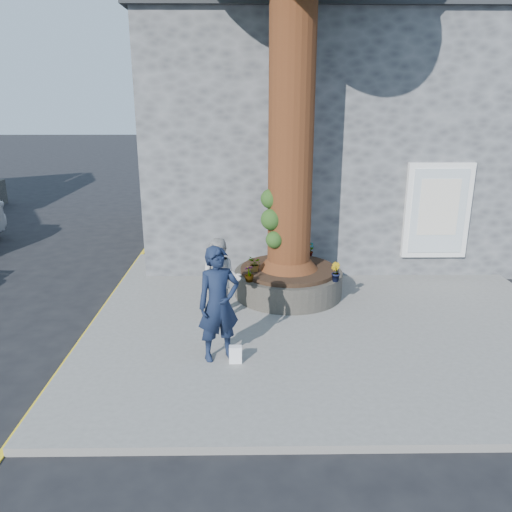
{
  "coord_description": "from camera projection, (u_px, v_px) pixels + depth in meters",
  "views": [
    {
      "loc": [
        -0.04,
        -8.06,
        4.09
      ],
      "look_at": [
        0.1,
        1.13,
        1.25
      ],
      "focal_mm": 35.0,
      "sensor_mm": 36.0,
      "label": 1
    }
  ],
  "objects": [
    {
      "name": "ground",
      "position": [
        252.0,
        341.0,
        8.91
      ],
      "size": [
        120.0,
        120.0,
        0.0
      ],
      "primitive_type": "plane",
      "color": "black",
      "rests_on": "ground"
    },
    {
      "name": "shopping_bag",
      "position": [
        235.0,
        354.0,
        7.91
      ],
      "size": [
        0.2,
        0.12,
        0.28
      ],
      "primitive_type": "cube",
      "rotation": [
        0.0,
        0.0,
        0.02
      ],
      "color": "white",
      "rests_on": "pavement"
    },
    {
      "name": "man",
      "position": [
        219.0,
        304.0,
        7.83
      ],
      "size": [
        0.8,
        0.67,
        1.87
      ],
      "primitive_type": "imported",
      "rotation": [
        0.0,
        0.0,
        0.38
      ],
      "color": "#121B32",
      "rests_on": "pavement"
    },
    {
      "name": "plant_c",
      "position": [
        249.0,
        274.0,
        9.75
      ],
      "size": [
        0.24,
        0.24,
        0.33
      ],
      "primitive_type": "imported",
      "rotation": [
        0.0,
        0.0,
        3.52
      ],
      "color": "gray",
      "rests_on": "planter"
    },
    {
      "name": "planter",
      "position": [
        288.0,
        281.0,
        10.71
      ],
      "size": [
        2.3,
        2.3,
        0.6
      ],
      "color": "black",
      "rests_on": "pavement"
    },
    {
      "name": "stone_shop",
      "position": [
        334.0,
        135.0,
        14.89
      ],
      "size": [
        10.3,
        8.3,
        6.3
      ],
      "color": "#47494C",
      "rests_on": "ground"
    },
    {
      "name": "plant_d",
      "position": [
        255.0,
        264.0,
        10.32
      ],
      "size": [
        0.38,
        0.39,
        0.33
      ],
      "primitive_type": "imported",
      "rotation": [
        0.0,
        0.0,
        5.21
      ],
      "color": "gray",
      "rests_on": "planter"
    },
    {
      "name": "woman",
      "position": [
        221.0,
        281.0,
        9.25
      ],
      "size": [
        0.82,
        0.67,
        1.61
      ],
      "primitive_type": "imported",
      "rotation": [
        0.0,
        0.0,
        -0.07
      ],
      "color": "#A09D99",
      "rests_on": "pavement"
    },
    {
      "name": "pavement",
      "position": [
        327.0,
        315.0,
        9.87
      ],
      "size": [
        9.0,
        8.0,
        0.12
      ],
      "primitive_type": "cube",
      "color": "slate",
      "rests_on": "ground"
    },
    {
      "name": "yellow_line",
      "position": [
        97.0,
        319.0,
        9.82
      ],
      "size": [
        0.1,
        30.0,
        0.01
      ],
      "primitive_type": "cube",
      "color": "yellow",
      "rests_on": "ground"
    },
    {
      "name": "plant_a",
      "position": [
        311.0,
        249.0,
        11.39
      ],
      "size": [
        0.22,
        0.21,
        0.34
      ],
      "primitive_type": "imported",
      "rotation": [
        0.0,
        0.0,
        0.63
      ],
      "color": "gray",
      "rests_on": "planter"
    },
    {
      "name": "plant_b",
      "position": [
        335.0,
        272.0,
        9.76
      ],
      "size": [
        0.27,
        0.27,
        0.38
      ],
      "primitive_type": "imported",
      "rotation": [
        0.0,
        0.0,
        1.98
      ],
      "color": "gray",
      "rests_on": "planter"
    }
  ]
}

